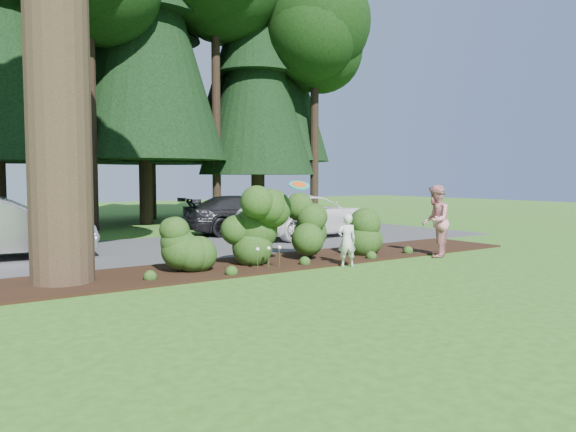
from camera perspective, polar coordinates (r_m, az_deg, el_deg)
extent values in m
plane|color=#2C5618|center=(11.31, 5.98, -7.06)|extent=(80.00, 80.00, 0.00)
cube|color=black|center=(13.89, -2.84, -4.87)|extent=(16.00, 2.50, 0.05)
cube|color=#38383A|center=(17.61, -10.20, -3.08)|extent=(22.00, 6.00, 0.03)
sphere|color=#1D3D12|center=(12.82, -10.34, -2.81)|extent=(1.08, 1.08, 1.08)
cylinder|color=black|center=(12.89, -10.31, -5.06)|extent=(0.08, 0.08, 0.30)
sphere|color=#1D3D12|center=(13.46, -3.01, -1.25)|extent=(1.35, 1.35, 1.35)
cylinder|color=black|center=(13.56, -3.00, -4.56)|extent=(0.08, 0.08, 0.30)
sphere|color=#1D3D12|center=(14.74, 2.33, -1.23)|extent=(1.26, 1.26, 1.26)
cylinder|color=black|center=(14.81, 2.32, -3.83)|extent=(0.08, 0.08, 0.30)
sphere|color=#1D3D12|center=(15.75, 8.00, -1.33)|extent=(1.17, 1.17, 1.17)
cylinder|color=black|center=(15.81, 7.98, -3.37)|extent=(0.08, 0.08, 0.30)
cylinder|color=#1D3D12|center=(12.83, -3.11, -4.60)|extent=(0.01, 0.01, 0.50)
sphere|color=white|center=(12.79, -3.11, -3.40)|extent=(0.09, 0.09, 0.09)
cylinder|color=#1D3D12|center=(12.99, -1.98, -4.49)|extent=(0.01, 0.01, 0.50)
sphere|color=white|center=(12.95, -1.98, -3.31)|extent=(0.09, 0.09, 0.09)
cylinder|color=#1D3D12|center=(13.15, -0.88, -4.38)|extent=(0.01, 0.01, 0.50)
sphere|color=white|center=(13.12, -0.88, -3.21)|extent=(0.09, 0.09, 0.09)
cylinder|color=black|center=(23.82, -27.18, 11.00)|extent=(0.50, 0.50, 10.50)
cylinder|color=black|center=(22.88, -19.03, 9.32)|extent=(0.50, 0.50, 8.75)
cylinder|color=black|center=(24.94, -12.95, 11.81)|extent=(0.50, 0.50, 11.20)
cone|color=black|center=(25.57, -13.07, 18.93)|extent=(7.04, 7.04, 12.00)
cylinder|color=black|center=(26.98, -7.72, 9.41)|extent=(0.50, 0.50, 9.45)
cylinder|color=black|center=(27.02, -1.44, 10.92)|extent=(0.50, 0.50, 10.85)
cone|color=black|center=(27.57, -1.46, 17.33)|extent=(6.82, 6.82, 11.62)
cylinder|color=black|center=(30.01, 0.47, 9.23)|extent=(0.50, 0.50, 9.80)
sphere|color=black|center=(31.14, 0.47, 20.32)|extent=(6.16, 6.16, 6.16)
cylinder|color=black|center=(27.00, -24.84, 10.19)|extent=(0.50, 0.50, 10.50)
cone|color=black|center=(27.50, -25.03, 16.41)|extent=(6.60, 6.60, 11.25)
cylinder|color=black|center=(29.68, -13.53, 11.22)|extent=(0.50, 0.50, 11.90)
cone|color=black|center=(30.30, -13.64, 17.60)|extent=(7.48, 7.48, 12.75)
cylinder|color=black|center=(31.31, -4.49, 9.32)|extent=(0.50, 0.50, 10.15)
cone|color=black|center=(31.71, -4.52, 14.54)|extent=(6.38, 6.38, 10.88)
cone|color=black|center=(32.49, -4.55, 20.33)|extent=(4.64, 4.64, 6.53)
imported|color=white|center=(20.27, 2.16, 0.04)|extent=(5.61, 3.17, 1.48)
imported|color=black|center=(21.20, -4.13, 0.15)|extent=(5.13, 2.52, 1.44)
imported|color=silver|center=(13.57, 6.00, -2.50)|extent=(0.54, 0.45, 1.27)
imported|color=red|center=(15.67, 14.76, -0.50)|extent=(1.20, 1.16, 1.95)
cylinder|color=teal|center=(13.01, 1.14, 3.15)|extent=(0.50, 0.46, 0.26)
cylinder|color=#E34C13|center=(13.01, 1.14, 3.21)|extent=(0.35, 0.32, 0.18)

